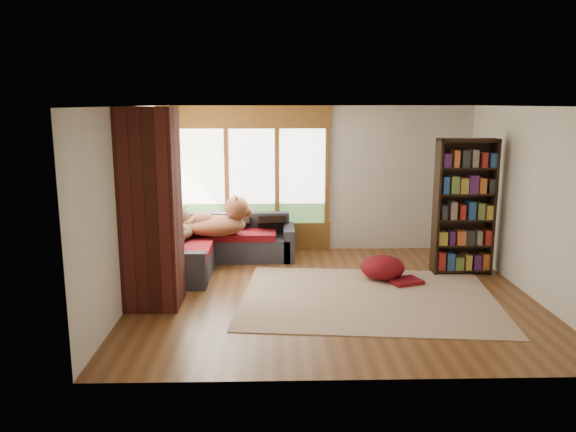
# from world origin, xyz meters

# --- Properties ---
(floor) EXTENTS (5.50, 5.50, 0.00)m
(floor) POSITION_xyz_m (0.00, 0.00, 0.00)
(floor) COLOR brown
(floor) RESTS_ON ground
(ceiling) EXTENTS (5.50, 5.50, 0.00)m
(ceiling) POSITION_xyz_m (0.00, 0.00, 2.60)
(ceiling) COLOR white
(wall_back) EXTENTS (5.50, 0.04, 2.60)m
(wall_back) POSITION_xyz_m (0.00, 2.50, 1.30)
(wall_back) COLOR silver
(wall_back) RESTS_ON ground
(wall_front) EXTENTS (5.50, 0.04, 2.60)m
(wall_front) POSITION_xyz_m (0.00, -2.50, 1.30)
(wall_front) COLOR silver
(wall_front) RESTS_ON ground
(wall_left) EXTENTS (0.04, 5.00, 2.60)m
(wall_left) POSITION_xyz_m (-2.75, 0.00, 1.30)
(wall_left) COLOR silver
(wall_left) RESTS_ON ground
(wall_right) EXTENTS (0.04, 5.00, 2.60)m
(wall_right) POSITION_xyz_m (2.75, 0.00, 1.30)
(wall_right) COLOR silver
(wall_right) RESTS_ON ground
(windows_back) EXTENTS (2.82, 0.10, 1.90)m
(windows_back) POSITION_xyz_m (-1.20, 2.47, 1.35)
(windows_back) COLOR brown
(windows_back) RESTS_ON wall_back
(windows_left) EXTENTS (0.10, 2.62, 1.90)m
(windows_left) POSITION_xyz_m (-2.72, 1.20, 1.35)
(windows_left) COLOR brown
(windows_left) RESTS_ON wall_left
(roller_blind) EXTENTS (0.03, 0.72, 0.90)m
(roller_blind) POSITION_xyz_m (-2.69, 2.03, 1.75)
(roller_blind) COLOR #869F6E
(roller_blind) RESTS_ON wall_left
(brick_chimney) EXTENTS (0.70, 0.70, 2.60)m
(brick_chimney) POSITION_xyz_m (-2.40, -0.35, 1.30)
(brick_chimney) COLOR #471914
(brick_chimney) RESTS_ON ground
(sectional_sofa) EXTENTS (2.20, 2.20, 0.80)m
(sectional_sofa) POSITION_xyz_m (-1.95, 1.70, 0.30)
(sectional_sofa) COLOR #2A2A31
(sectional_sofa) RESTS_ON ground
(area_rug) EXTENTS (3.71, 2.98, 0.01)m
(area_rug) POSITION_xyz_m (0.48, -0.18, 0.01)
(area_rug) COLOR beige
(area_rug) RESTS_ON ground
(bookshelf) EXTENTS (0.91, 0.30, 2.12)m
(bookshelf) POSITION_xyz_m (2.14, 0.96, 1.06)
(bookshelf) COLOR black
(bookshelf) RESTS_ON ground
(pouf) EXTENTS (0.68, 0.68, 0.36)m
(pouf) POSITION_xyz_m (0.84, 0.68, 0.19)
(pouf) COLOR maroon
(pouf) RESTS_ON area_rug
(dog_tan) EXTENTS (1.13, 0.83, 0.57)m
(dog_tan) POSITION_xyz_m (-1.68, 1.52, 0.82)
(dog_tan) COLOR brown
(dog_tan) RESTS_ON sectional_sofa
(dog_brindle) EXTENTS (0.50, 0.79, 0.43)m
(dog_brindle) POSITION_xyz_m (-2.34, 1.34, 0.75)
(dog_brindle) COLOR #392A1B
(dog_brindle) RESTS_ON sectional_sofa
(throw_pillows) EXTENTS (1.98, 1.68, 0.45)m
(throw_pillows) POSITION_xyz_m (-1.92, 1.85, 0.78)
(throw_pillows) COLOR black
(throw_pillows) RESTS_ON sectional_sofa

